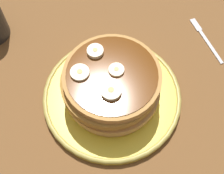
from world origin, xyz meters
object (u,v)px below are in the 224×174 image
object	(u,v)px
banana_slice_0	(115,68)
banana_slice_3	(95,51)
pancake_stack	(112,86)
banana_slice_2	(80,73)
plate	(112,96)
banana_slice_1	(111,91)
fork	(205,37)

from	to	relation	value
banana_slice_0	banana_slice_3	world-z (taller)	banana_slice_3
pancake_stack	banana_slice_3	world-z (taller)	banana_slice_3
pancake_stack	banana_slice_2	distance (cm)	6.94
pancake_stack	banana_slice_0	bearing A→B (deg)	-66.23
banana_slice_2	plate	bearing A→B (deg)	-130.83
banana_slice_0	banana_slice_3	bearing A→B (deg)	5.02
plate	banana_slice_0	xyz separation A→B (cm)	(0.41, -0.98, 8.78)
banana_slice_1	banana_slice_2	bearing A→B (deg)	16.06
banana_slice_0	pancake_stack	bearing A→B (deg)	113.77
banana_slice_1	plate	bearing A→B (deg)	-42.56
banana_slice_3	banana_slice_2	bearing A→B (deg)	109.77
plate	banana_slice_2	xyz separation A→B (cm)	(3.61, 4.18, 8.80)
banana_slice_1	fork	distance (cm)	29.31
plate	fork	world-z (taller)	plate
pancake_stack	fork	size ratio (longest dim) A/B	1.47
banana_slice_2	pancake_stack	bearing A→B (deg)	-132.47
banana_slice_2	banana_slice_0	bearing A→B (deg)	-121.76
pancake_stack	banana_slice_3	bearing A→B (deg)	-7.38
banana_slice_0	banana_slice_2	size ratio (longest dim) A/B	0.82
banana_slice_0	banana_slice_2	bearing A→B (deg)	58.24
pancake_stack	plate	bearing A→B (deg)	-60.17
banana_slice_0	fork	bearing A→B (deg)	-95.12
banana_slice_2	fork	world-z (taller)	banana_slice_2
banana_slice_1	banana_slice_3	size ratio (longest dim) A/B	1.19
plate	banana_slice_2	world-z (taller)	banana_slice_2
banana_slice_0	fork	world-z (taller)	banana_slice_0
pancake_stack	banana_slice_3	size ratio (longest dim) A/B	6.26
banana_slice_1	banana_slice_3	world-z (taller)	same
pancake_stack	banana_slice_0	size ratio (longest dim) A/B	6.79
banana_slice_2	banana_slice_3	bearing A→B (deg)	-70.23
plate	banana_slice_2	size ratio (longest dim) A/B	8.06
plate	banana_slice_0	distance (cm)	8.84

